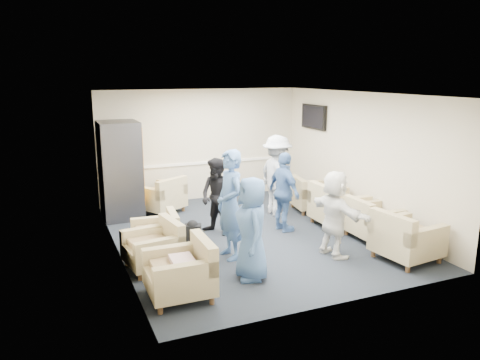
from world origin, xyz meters
name	(u,v)px	position (x,y,z in m)	size (l,w,h in m)	color
floor	(250,235)	(0.00, 0.00, 0.00)	(6.00, 6.00, 0.00)	black
ceiling	(251,94)	(0.00, 0.00, 2.70)	(6.00, 6.00, 0.00)	white
back_wall	(201,145)	(0.00, 3.00, 1.35)	(5.00, 0.02, 2.70)	beige
front_wall	(344,208)	(0.00, -3.00, 1.35)	(5.00, 0.02, 2.70)	beige
left_wall	(115,178)	(-2.50, 0.00, 1.35)	(0.02, 6.00, 2.70)	beige
right_wall	(361,158)	(2.50, 0.00, 1.35)	(0.02, 6.00, 2.70)	beige
chair_rail	(202,163)	(0.00, 2.98, 0.90)	(4.98, 0.04, 0.06)	white
tv	(314,117)	(2.44, 1.80, 2.05)	(0.10, 1.00, 0.58)	black
armchair_left_near	(183,273)	(-1.90, -1.99, 0.35)	(0.88, 0.88, 0.70)	tan
armchair_left_mid	(156,248)	(-2.03, -0.83, 0.33)	(0.92, 0.92, 0.65)	tan
armchair_left_far	(158,236)	(-1.85, -0.21, 0.30)	(0.83, 0.83, 0.61)	tan
armchair_right_near	(404,240)	(1.84, -2.14, 0.36)	(1.02, 1.02, 0.73)	tan
armchair_right_midnear	(370,221)	(2.01, -1.05, 0.34)	(0.85, 0.85, 0.68)	tan
armchair_right_midfar	(336,208)	(1.84, -0.16, 0.38)	(0.96, 0.96, 0.75)	tan
armchair_right_far	(310,196)	(1.92, 1.00, 0.33)	(0.95, 0.95, 0.67)	tan
armchair_corner	(162,198)	(-1.22, 2.13, 0.35)	(1.20, 1.20, 0.70)	tan
vending_machine	(120,170)	(-2.09, 2.17, 1.04)	(0.84, 0.99, 2.08)	#494950
backpack	(193,233)	(-1.22, -0.19, 0.26)	(0.35, 0.31, 0.51)	black
pillow	(182,262)	(-1.91, -1.99, 0.52)	(0.41, 0.31, 0.12)	beige
person_front_left	(252,229)	(-0.78, -1.79, 0.79)	(0.77, 0.50, 1.59)	#4367A1
person_mid_left	(230,205)	(-0.77, -0.89, 0.93)	(0.68, 0.44, 1.86)	#4367A1
person_back_left	(217,197)	(-0.56, 0.30, 0.75)	(0.73, 0.57, 1.50)	black
person_back_right	(277,176)	(1.08, 1.02, 0.88)	(1.14, 0.66, 1.77)	silver
person_mid_right	(284,192)	(0.71, -0.01, 0.79)	(0.93, 0.39, 1.58)	#4367A1
person_front_right	(335,214)	(0.89, -1.50, 0.75)	(1.38, 0.44, 1.49)	white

